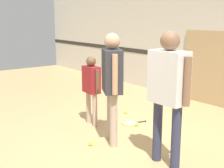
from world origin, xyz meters
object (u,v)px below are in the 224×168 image
Objects in this scene: tennis_ball_stray_left at (126,112)px; tennis_ball_by_spare_racket at (137,124)px; tennis_ball_near_instructor at (91,144)px; person_student_left at (91,83)px; person_instructor at (112,76)px; person_student_right at (168,84)px; racket_spare_on_floor at (131,123)px.

tennis_ball_by_spare_racket is at bearing -24.79° from tennis_ball_stray_left.
tennis_ball_near_instructor is 1.00× the size of tennis_ball_by_spare_racket.
tennis_ball_near_instructor is at bearing -31.33° from person_student_left.
person_instructor is 1.38m from tennis_ball_by_spare_racket.
person_student_right is 27.67× the size of tennis_ball_stray_left.
tennis_ball_near_instructor reaches higher than racket_spare_on_floor.
person_student_left is 19.60× the size of tennis_ball_by_spare_racket.
tennis_ball_near_instructor is (0.82, -0.58, -0.77)m from person_student_left.
person_student_right is at bearing -26.67° from tennis_ball_stray_left.
person_student_right is 2.04m from racket_spare_on_floor.
tennis_ball_stray_left is at bearing 160.92° from person_instructor.
person_student_left is at bearing -164.51° from person_instructor.
person_student_left is at bearing 161.72° from racket_spare_on_floor.
person_instructor is at bearing -132.49° from racket_spare_on_floor.
racket_spare_on_floor is at bearing 149.77° from person_instructor.
person_instructor is 1.44m from racket_spare_on_floor.
person_instructor is at bearing -48.34° from tennis_ball_stray_left.
racket_spare_on_floor is 0.18m from tennis_ball_by_spare_racket.
tennis_ball_by_spare_racket is (-1.37, 0.72, -1.10)m from person_student_right.
tennis_ball_by_spare_racket is 0.80m from tennis_ball_stray_left.
person_instructor is 1.36× the size of person_student_left.
person_student_left is 1.08m from racket_spare_on_floor.
person_student_left reaches higher than tennis_ball_stray_left.
tennis_ball_stray_left is at bearing 101.44° from person_student_left.
tennis_ball_by_spare_racket is (-0.22, 1.19, 0.00)m from tennis_ball_near_instructor.
racket_spare_on_floor is at bearing -25.57° from person_student_right.
racket_spare_on_floor is at bearing -177.96° from tennis_ball_by_spare_racket.
racket_spare_on_floor is (0.43, 0.60, -0.79)m from person_student_left.
tennis_ball_by_spare_racket and tennis_ball_stray_left have the same top height.
tennis_ball_near_instructor is at bearing -74.84° from person_instructor.
tennis_ball_stray_left is (-0.95, 1.52, 0.00)m from tennis_ball_near_instructor.
person_student_left is 0.71× the size of person_student_right.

